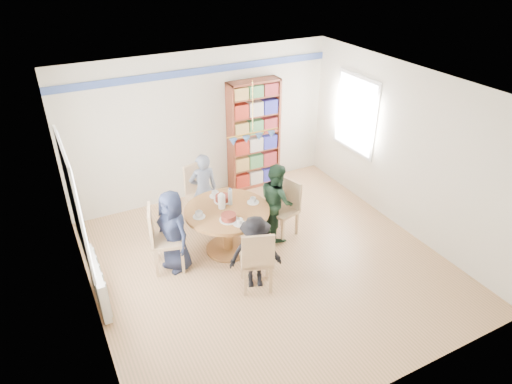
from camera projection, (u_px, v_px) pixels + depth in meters
ground at (268, 263)px, 6.96m from camera, size 5.00×5.00×0.00m
room_shell at (226, 147)px, 6.70m from camera, size 5.00×5.00×5.00m
radiator at (98, 282)px, 6.05m from camera, size 0.12×1.00×0.60m
dining_table at (227, 220)px, 6.98m from camera, size 1.30×1.30×0.75m
chair_left at (161, 236)px, 6.58m from camera, size 0.57×0.57×1.04m
chair_right at (286, 205)px, 7.43m from camera, size 0.52×0.52×0.95m
chair_far at (201, 190)px, 7.74m from camera, size 0.58×0.58×1.06m
chair_near at (257, 258)px, 6.18m from camera, size 0.56×0.56×1.00m
person_left at (173, 231)px, 6.58m from camera, size 0.59×0.72×1.28m
person_right at (277, 201)px, 7.31m from camera, size 0.57×0.69×1.29m
person_far at (204, 190)px, 7.63m from camera, size 0.50×0.36×1.29m
person_near at (255, 253)px, 6.26m from camera, size 0.82×0.63×1.13m
bookshelf at (254, 136)px, 8.63m from camera, size 1.00×0.30×2.10m
tableware at (225, 206)px, 6.87m from camera, size 1.08×1.08×0.28m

